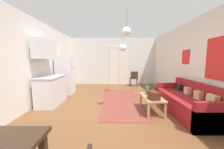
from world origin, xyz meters
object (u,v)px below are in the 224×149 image
at_px(refrigerator, 65,75).
at_px(bamboo_vase, 146,90).
at_px(pendant_lamp_near, 126,31).
at_px(coffee_table, 151,99).
at_px(handbag, 153,95).
at_px(accent_chair, 133,78).
at_px(couch, 187,102).
at_px(pendant_lamp_far, 122,48).

bearing_deg(refrigerator, bamboo_vase, -29.96).
height_order(refrigerator, pendant_lamp_near, pendant_lamp_near).
bearing_deg(coffee_table, handbag, -97.33).
height_order(coffee_table, accent_chair, accent_chair).
bearing_deg(couch, pendant_lamp_far, 129.90).
xyz_separation_m(bamboo_vase, pendant_lamp_far, (-0.58, 1.65, 1.36)).
relative_size(refrigerator, pendant_lamp_near, 2.50).
distance_m(pendant_lamp_near, pendant_lamp_far, 1.95).
distance_m(accent_chair, pendant_lamp_near, 3.99).
distance_m(couch, accent_chair, 3.61).
bearing_deg(coffee_table, bamboo_vase, 113.50).
xyz_separation_m(bamboo_vase, pendant_lamp_near, (-0.64, -0.28, 1.59)).
height_order(couch, pendant_lamp_far, pendant_lamp_far).
relative_size(pendant_lamp_near, pendant_lamp_far, 0.71).
xyz_separation_m(coffee_table, bamboo_vase, (-0.08, 0.19, 0.19)).
bearing_deg(bamboo_vase, pendant_lamp_near, -156.45).
distance_m(coffee_table, pendant_lamp_near, 1.92).
height_order(couch, accent_chair, couch).
relative_size(handbag, pendant_lamp_near, 0.51).
relative_size(accent_chair, pendant_lamp_near, 1.26).
height_order(accent_chair, pendant_lamp_far, pendant_lamp_far).
xyz_separation_m(handbag, refrigerator, (-3.03, 2.16, 0.27)).
height_order(coffee_table, pendant_lamp_near, pendant_lamp_near).
relative_size(refrigerator, pendant_lamp_far, 1.78).
bearing_deg(pendant_lamp_near, couch, 0.50).
distance_m(couch, pendant_lamp_far, 2.99).
distance_m(couch, handbag, 1.02).
bearing_deg(pendant_lamp_far, refrigerator, 178.40).
relative_size(handbag, pendant_lamp_far, 0.36).
bearing_deg(couch, accent_chair, 103.50).
xyz_separation_m(couch, bamboo_vase, (-1.03, 0.27, 0.27)).
bearing_deg(couch, coffee_table, 175.41).
relative_size(coffee_table, accent_chair, 1.12).
relative_size(bamboo_vase, accent_chair, 0.58).
height_order(coffee_table, refrigerator, refrigerator).
height_order(handbag, accent_chair, accent_chair).
bearing_deg(pendant_lamp_near, bamboo_vase, 23.55).
distance_m(couch, coffee_table, 0.95).
bearing_deg(bamboo_vase, couch, -14.56).
distance_m(coffee_table, pendant_lamp_far, 2.50).
bearing_deg(pendant_lamp_near, accent_chair, 76.78).
distance_m(couch, refrigerator, 4.50).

